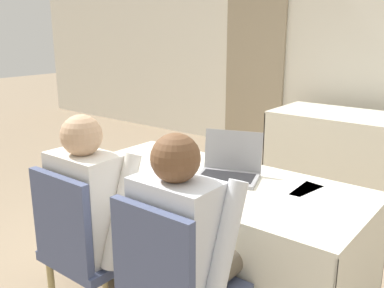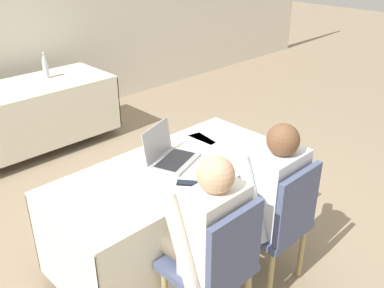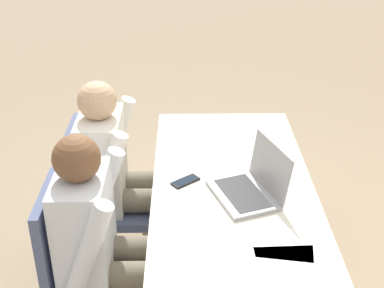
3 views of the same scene
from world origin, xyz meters
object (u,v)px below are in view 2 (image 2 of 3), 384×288
(chair_near_right, at_px, (278,220))
(person_checkered_shirt, at_px, (204,233))
(cell_phone, at_px, (188,183))
(water_bottle, at_px, (45,66))
(laptop, at_px, (170,155))
(chair_near_left, at_px, (217,264))
(person_white_shirt, at_px, (267,193))

(chair_near_right, height_order, person_checkered_shirt, person_checkered_shirt)
(cell_phone, distance_m, water_bottle, 2.73)
(water_bottle, bearing_deg, person_checkered_shirt, -101.90)
(laptop, height_order, cell_phone, laptop)
(laptop, relative_size, cell_phone, 2.77)
(cell_phone, xyz_separation_m, chair_near_left, (-0.23, -0.47, -0.23))
(cell_phone, height_order, person_white_shirt, person_white_shirt)
(cell_phone, xyz_separation_m, person_checkered_shirt, (-0.23, -0.36, -0.07))
(chair_near_left, xyz_separation_m, chair_near_right, (0.58, 0.00, 0.00))
(water_bottle, bearing_deg, cell_phone, -98.84)
(chair_near_right, distance_m, person_white_shirt, 0.19)
(cell_phone, height_order, person_checkered_shirt, person_checkered_shirt)
(chair_near_left, distance_m, person_white_shirt, 0.61)
(laptop, bearing_deg, cell_phone, -130.67)
(chair_near_right, relative_size, person_checkered_shirt, 0.78)
(laptop, distance_m, person_white_shirt, 0.72)
(chair_near_left, distance_m, person_checkered_shirt, 0.19)
(cell_phone, distance_m, person_white_shirt, 0.52)
(cell_phone, bearing_deg, person_white_shirt, -83.41)
(water_bottle, bearing_deg, laptop, -97.20)
(laptop, relative_size, person_white_shirt, 0.35)
(cell_phone, distance_m, person_checkered_shirt, 0.43)
(chair_near_right, relative_size, person_white_shirt, 0.78)
(chair_near_left, relative_size, chair_near_right, 1.00)
(person_checkered_shirt, bearing_deg, person_white_shirt, -180.00)
(laptop, height_order, chair_near_right, laptop)
(water_bottle, height_order, chair_near_right, water_bottle)
(laptop, xyz_separation_m, person_checkered_shirt, (-0.34, -0.67, -0.11))
(cell_phone, bearing_deg, person_checkered_shirt, -160.01)
(water_bottle, bearing_deg, chair_near_left, -101.52)
(laptop, xyz_separation_m, chair_near_right, (0.24, -0.78, -0.27))
(chair_near_left, bearing_deg, person_white_shirt, -169.91)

